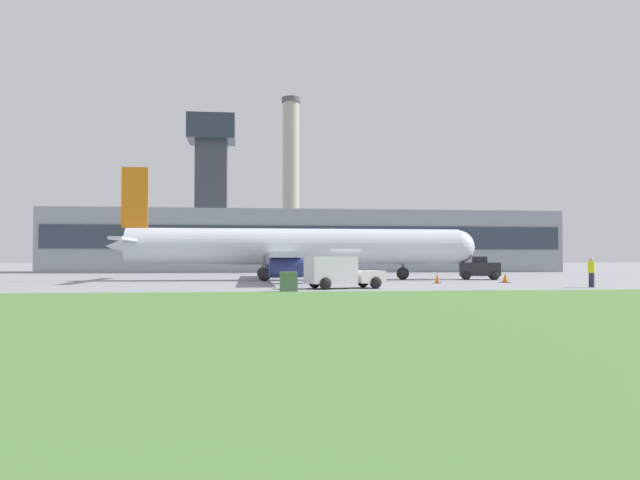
{
  "coord_description": "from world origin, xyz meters",
  "views": [
    {
      "loc": [
        -7.71,
        -49.8,
        1.75
      ],
      "look_at": [
        -1.9,
        0.52,
        3.26
      ],
      "focal_mm": 35.0,
      "sensor_mm": 36.0,
      "label": 1
    }
  ],
  "objects_px": {
    "airplane": "(292,248)",
    "pushback_tug": "(480,269)",
    "ground_crew_person": "(591,272)",
    "baggage_truck": "(339,273)"
  },
  "relations": [
    {
      "from": "airplane",
      "to": "pushback_tug",
      "type": "relative_size",
      "value": 8.42
    },
    {
      "from": "airplane",
      "to": "ground_crew_person",
      "type": "relative_size",
      "value": 16.52
    },
    {
      "from": "pushback_tug",
      "to": "baggage_truck",
      "type": "distance_m",
      "value": 19.58
    },
    {
      "from": "airplane",
      "to": "pushback_tug",
      "type": "distance_m",
      "value": 15.7
    },
    {
      "from": "pushback_tug",
      "to": "ground_crew_person",
      "type": "bearing_deg",
      "value": -83.42
    },
    {
      "from": "pushback_tug",
      "to": "airplane",
      "type": "bearing_deg",
      "value": 178.09
    },
    {
      "from": "pushback_tug",
      "to": "ground_crew_person",
      "type": "relative_size",
      "value": 1.96
    },
    {
      "from": "baggage_truck",
      "to": "ground_crew_person",
      "type": "distance_m",
      "value": 15.43
    },
    {
      "from": "baggage_truck",
      "to": "ground_crew_person",
      "type": "height_order",
      "value": "baggage_truck"
    },
    {
      "from": "ground_crew_person",
      "to": "pushback_tug",
      "type": "bearing_deg",
      "value": 96.58
    }
  ]
}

